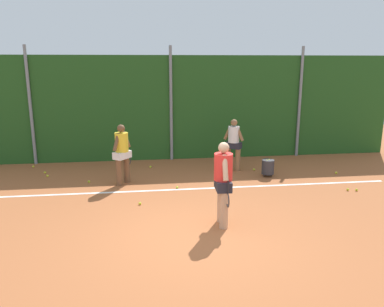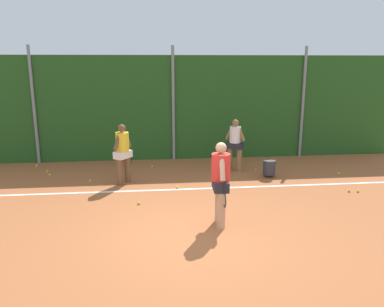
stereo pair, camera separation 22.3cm
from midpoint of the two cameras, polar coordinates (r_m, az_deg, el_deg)
ground_plane at (r=9.13m, az=-0.50°, el=-7.32°), size 24.01×24.01×0.00m
hedge_fence_backdrop at (r=12.91m, az=-2.39°, el=6.85°), size 15.61×0.25×3.50m
fence_post_left at (r=13.22m, az=-22.35°, el=6.68°), size 0.10×0.10×3.81m
fence_post_center at (r=12.72m, az=-2.34°, el=7.44°), size 0.10×0.10×3.81m
fence_post_right at (r=13.77m, az=16.86°, el=7.34°), size 0.10×0.10×3.81m
court_baseline_paint at (r=9.99m, az=-1.01°, el=-5.43°), size 11.40×0.10×0.01m
player_foreground_near at (r=7.60m, az=5.18°, el=-3.97°), size 0.37×0.81×1.74m
player_midcourt at (r=10.40m, az=-9.82°, el=0.41°), size 0.52×0.66×1.65m
player_backcourt_far at (r=11.59m, az=7.07°, el=1.72°), size 0.57×0.49×1.59m
ball_hopper at (r=11.24m, az=12.14°, el=-2.05°), size 0.36×0.36×0.51m
tennis_ball_1 at (r=10.65m, az=23.21°, el=-5.19°), size 0.07×0.07×0.07m
tennis_ball_2 at (r=10.71m, az=24.35°, el=-5.20°), size 0.07×0.07×0.07m
tennis_ball_3 at (r=11.83m, az=10.11°, el=-2.46°), size 0.07×0.07×0.07m
tennis_ball_4 at (r=13.09m, az=-22.00°, el=-1.71°), size 0.07×0.07×0.07m
tennis_ball_5 at (r=12.26m, az=-20.52°, el=-2.57°), size 0.07×0.07×0.07m
tennis_ball_6 at (r=10.06m, az=-1.61°, el=-5.13°), size 0.07×0.07×0.07m
tennis_ball_7 at (r=12.08m, az=-5.51°, el=-1.97°), size 0.07×0.07×0.07m
tennis_ball_8 at (r=12.11m, az=21.75°, el=-2.86°), size 0.07×0.07×0.07m
tennis_ball_9 at (r=11.87m, az=-20.22°, el=-3.05°), size 0.07×0.07×0.07m
tennis_ball_10 at (r=10.93m, az=-14.59°, el=-4.04°), size 0.07×0.07×0.07m
tennis_ball_11 at (r=9.04m, az=-7.31°, el=-7.44°), size 0.07×0.07×0.07m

